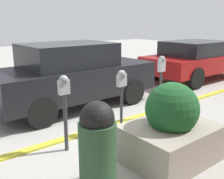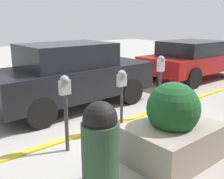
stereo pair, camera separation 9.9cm
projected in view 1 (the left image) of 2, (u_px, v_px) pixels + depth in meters
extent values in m
plane|color=#ADAAA3|center=(109.00, 128.00, 5.54)|extent=(40.00, 40.00, 0.00)
cube|color=gold|center=(107.00, 126.00, 5.59)|extent=(24.50, 0.16, 0.04)
cylinder|color=#38383D|center=(66.00, 123.00, 4.48)|extent=(0.07, 0.07, 1.02)
cube|color=#B7B7BC|center=(64.00, 87.00, 4.32)|extent=(0.19, 0.09, 0.24)
sphere|color=gray|center=(64.00, 80.00, 4.28)|extent=(0.16, 0.16, 0.16)
cylinder|color=#38383D|center=(121.00, 110.00, 5.21)|extent=(0.06, 0.06, 0.96)
cube|color=#B7B7BC|center=(122.00, 80.00, 5.05)|extent=(0.19, 0.09, 0.24)
sphere|color=gray|center=(122.00, 74.00, 5.02)|extent=(0.16, 0.16, 0.16)
cylinder|color=#38383D|center=(160.00, 95.00, 5.96)|extent=(0.06, 0.06, 1.10)
cube|color=#B7B7BC|center=(162.00, 65.00, 5.78)|extent=(0.17, 0.09, 0.28)
sphere|color=gray|center=(162.00, 59.00, 5.75)|extent=(0.14, 0.14, 0.14)
cube|color=#A39989|center=(170.00, 142.00, 4.22)|extent=(1.44, 1.13, 0.59)
sphere|color=#1E5628|center=(172.00, 109.00, 4.08)|extent=(0.84, 0.84, 0.84)
cube|color=black|center=(75.00, 80.00, 6.80)|extent=(4.24, 1.83, 0.74)
cube|color=black|center=(68.00, 55.00, 6.53)|extent=(2.21, 1.59, 0.58)
cylinder|color=black|center=(133.00, 92.00, 7.06)|extent=(0.68, 0.21, 0.68)
cylinder|color=black|center=(98.00, 81.00, 8.29)|extent=(0.68, 0.21, 0.68)
cylinder|color=black|center=(41.00, 112.00, 5.49)|extent=(0.68, 0.21, 0.68)
cylinder|color=black|center=(15.00, 95.00, 6.72)|extent=(0.68, 0.21, 0.68)
cube|color=maroon|center=(197.00, 62.00, 10.05)|extent=(4.44, 2.02, 0.59)
cube|color=black|center=(195.00, 48.00, 9.80)|extent=(2.32, 1.76, 0.52)
cylinder|color=black|center=(197.00, 63.00, 11.63)|extent=(0.72, 0.24, 0.72)
cylinder|color=black|center=(196.00, 78.00, 8.62)|extent=(0.72, 0.24, 0.72)
cylinder|color=black|center=(155.00, 70.00, 9.98)|extent=(0.72, 0.24, 0.72)
cylinder|color=#2D5133|center=(98.00, 155.00, 3.49)|extent=(0.51, 0.51, 0.92)
sphere|color=black|center=(97.00, 118.00, 3.36)|extent=(0.46, 0.46, 0.46)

